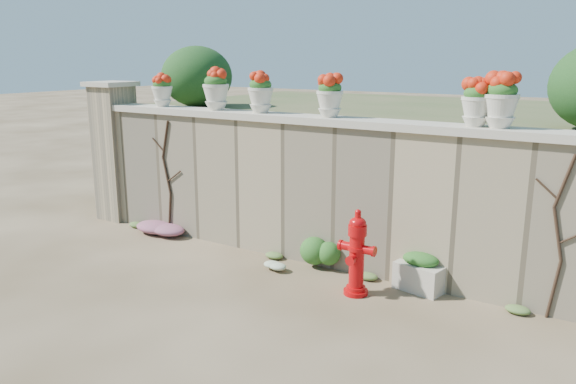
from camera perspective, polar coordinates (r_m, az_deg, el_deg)
The scene contains 19 objects.
ground at distance 6.95m, azimuth -4.94°, elevation -11.16°, with size 80.00×80.00×0.00m, color #4B3B25.
stone_wall at distance 8.04m, azimuth 2.70°, elevation -0.12°, with size 8.00×0.40×2.00m, color #978464.
wall_cap at distance 7.86m, azimuth 2.78°, elevation 7.33°, with size 8.10×0.52×0.10m, color beige.
gate_pillar at distance 10.64m, azimuth -17.12°, elevation 4.07°, with size 0.72×0.72×2.48m.
raised_fill at distance 10.88m, azimuth 11.12°, elevation 3.25°, with size 9.00×6.00×2.00m, color #384C23.
back_shrub_left at distance 10.68m, azimuth -9.23°, elevation 11.51°, with size 1.30×1.30×1.10m, color #143814.
vine_left at distance 9.47m, azimuth -12.17°, elevation 1.61°, with size 0.60×0.04×1.91m.
vine_right at distance 6.87m, azimuth 25.80°, elevation -3.97°, with size 0.60×0.04×1.91m.
fire_hydrant at distance 7.02m, azimuth 7.00°, elevation -6.12°, with size 0.46×0.33×1.09m.
planter_box at distance 7.39m, azimuth 13.26°, elevation -7.99°, with size 0.66×0.46×0.50m.
green_shrub at distance 7.91m, azimuth 3.52°, elevation -5.88°, with size 0.57×0.51×0.54m, color #1E5119.
magenta_clump at distance 9.63m, azimuth -12.55°, elevation -3.52°, with size 0.95×0.63×0.25m, color #C52790.
white_flowers at distance 7.89m, azimuth -1.35°, elevation -7.37°, with size 0.47×0.37×0.17m, color white.
urn_pot_0 at distance 9.61m, azimuth -12.68°, elevation 10.04°, with size 0.34×0.34×0.53m.
urn_pot_1 at distance 8.84m, azimuth -7.33°, elevation 10.30°, with size 0.41×0.41×0.64m.
urn_pot_2 at distance 8.33m, azimuth -2.81°, elevation 10.04°, with size 0.38×0.38×0.59m.
urn_pot_3 at distance 7.73m, azimuth 4.26°, elevation 9.68°, with size 0.37×0.37×0.57m.
urn_pot_4 at distance 7.02m, azimuth 18.61°, elevation 8.59°, with size 0.36×0.36×0.56m.
urn_pot_5 at distance 6.95m, azimuth 20.84°, elevation 8.63°, with size 0.40×0.40×0.63m.
Camera 1 is at (3.87, -4.99, 2.90)m, focal length 35.00 mm.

